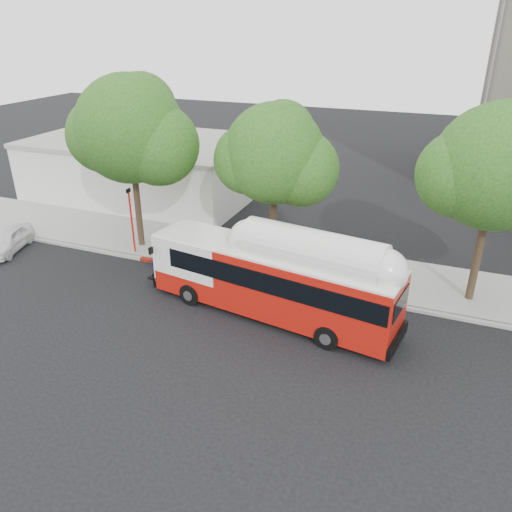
{
  "coord_description": "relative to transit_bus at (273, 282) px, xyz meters",
  "views": [
    {
      "loc": [
        7.12,
        -17.03,
        12.08
      ],
      "look_at": [
        -0.77,
        3.0,
        1.89
      ],
      "focal_mm": 35.0,
      "sensor_mm": 36.0,
      "label": 1
    }
  ],
  "objects": [
    {
      "name": "ground",
      "position": [
        -0.73,
        -1.21,
        -1.69
      ],
      "size": [
        120.0,
        120.0,
        0.0
      ],
      "primitive_type": "plane",
      "color": "black",
      "rests_on": "ground"
    },
    {
      "name": "sidewalk",
      "position": [
        -0.73,
        5.29,
        -1.61
      ],
      "size": [
        60.0,
        5.0,
        0.15
      ],
      "primitive_type": "cube",
      "color": "gray",
      "rests_on": "ground"
    },
    {
      "name": "curb_strip",
      "position": [
        -0.73,
        2.69,
        -1.61
      ],
      "size": [
        60.0,
        0.3,
        0.15
      ],
      "primitive_type": "cube",
      "color": "gray",
      "rests_on": "ground"
    },
    {
      "name": "red_curb_segment",
      "position": [
        -3.73,
        2.69,
        -1.61
      ],
      "size": [
        10.0,
        0.32,
        0.16
      ],
      "primitive_type": "cube",
      "color": "maroon",
      "rests_on": "ground"
    },
    {
      "name": "street_tree_left",
      "position": [
        -9.26,
        4.35,
        4.92
      ],
      "size": [
        6.67,
        5.8,
        9.74
      ],
      "color": "#2D2116",
      "rests_on": "ground"
    },
    {
      "name": "street_tree_mid",
      "position": [
        -1.33,
        4.85,
        4.22
      ],
      "size": [
        5.75,
        5.0,
        8.62
      ],
      "color": "#2D2116",
      "rests_on": "ground"
    },
    {
      "name": "street_tree_right",
      "position": [
        8.7,
        4.65,
        4.57
      ],
      "size": [
        6.21,
        5.4,
        9.18
      ],
      "color": "#2D2116",
      "rests_on": "ground"
    },
    {
      "name": "low_commercial_bldg",
      "position": [
        -14.73,
        12.79,
        0.46
      ],
      "size": [
        16.2,
        10.2,
        4.25
      ],
      "color": "silver",
      "rests_on": "ground"
    },
    {
      "name": "transit_bus",
      "position": [
        0.0,
        0.0,
        0.0
      ],
      "size": [
        12.39,
        4.2,
        3.61
      ],
      "rotation": [
        0.0,
        0.0,
        -0.16
      ],
      "color": "#B1150C",
      "rests_on": "ground"
    },
    {
      "name": "parked_car",
      "position": [
        -16.56,
        0.96,
        -1.02
      ],
      "size": [
        4.2,
        2.65,
        1.33
      ],
      "primitive_type": "imported",
      "rotation": [
        0.0,
        0.0,
        0.3
      ],
      "color": "silver",
      "rests_on": "ground"
    },
    {
      "name": "signal_pole",
      "position": [
        -9.5,
        3.25,
        0.31
      ],
      "size": [
        0.11,
        0.37,
        3.88
      ],
      "color": "red",
      "rests_on": "ground"
    }
  ]
}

